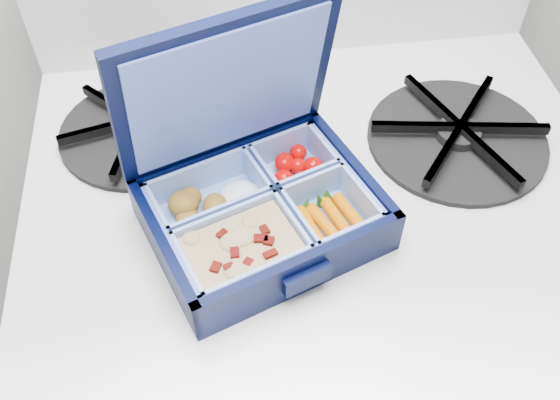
{
  "coord_description": "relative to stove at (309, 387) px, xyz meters",
  "views": [
    {
      "loc": [
        -0.1,
        1.26,
        1.42
      ],
      "look_at": [
        -0.04,
        1.64,
        0.97
      ],
      "focal_mm": 40.0,
      "sensor_mm": 36.0,
      "label": 1
    }
  ],
  "objects": [
    {
      "name": "stove",
      "position": [
        0.0,
        0.0,
        0.0
      ],
      "size": [
        0.62,
        0.62,
        0.93
      ],
      "primitive_type": null,
      "color": "silver",
      "rests_on": "floor"
    },
    {
      "name": "fork",
      "position": [
        -0.07,
        0.12,
        0.47
      ],
      "size": [
        0.08,
        0.17,
        0.01
      ],
      "primitive_type": null,
      "rotation": [
        0.0,
        0.0,
        -0.34
      ],
      "color": "silver",
      "rests_on": "stove"
    },
    {
      "name": "bento_box",
      "position": [
        -0.07,
        -0.03,
        0.49
      ],
      "size": [
        0.25,
        0.23,
        0.05
      ],
      "primitive_type": null,
      "rotation": [
        0.0,
        0.0,
        0.35
      ],
      "color": "black",
      "rests_on": "stove"
    },
    {
      "name": "burner_grate",
      "position": [
        0.16,
        0.06,
        0.48
      ],
      "size": [
        0.23,
        0.23,
        0.03
      ],
      "primitive_type": "cylinder",
      "rotation": [
        0.0,
        0.0,
        -0.16
      ],
      "color": "black",
      "rests_on": "stove"
    },
    {
      "name": "burner_grate_rear",
      "position": [
        -0.19,
        0.12,
        0.48
      ],
      "size": [
        0.22,
        0.22,
        0.02
      ],
      "primitive_type": "cylinder",
      "rotation": [
        0.0,
        0.0,
        0.24
      ],
      "color": "black",
      "rests_on": "stove"
    }
  ]
}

